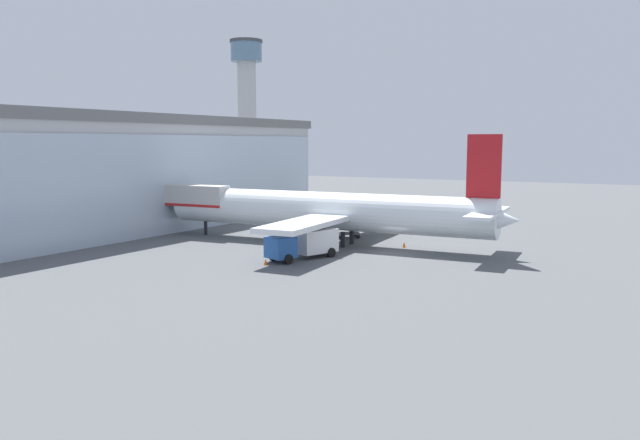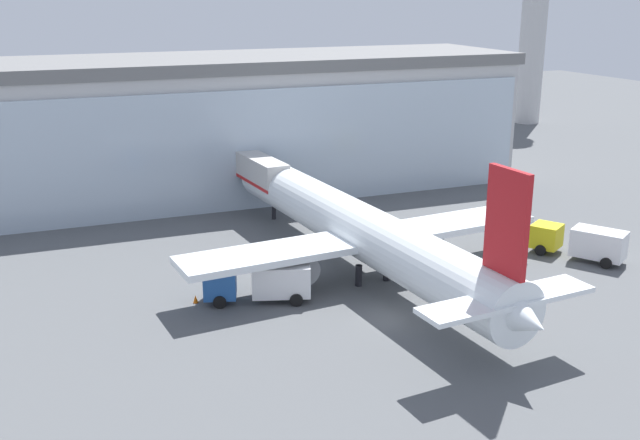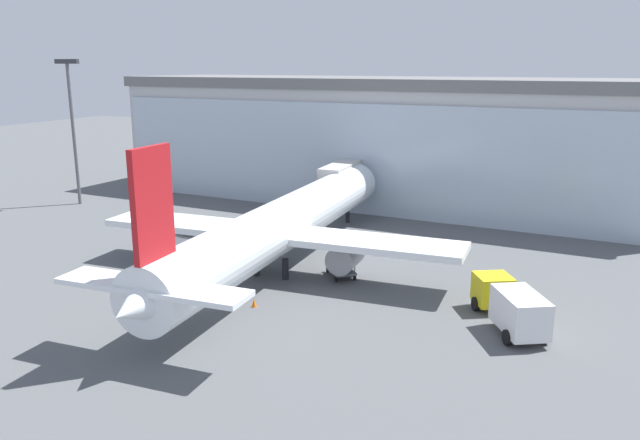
% 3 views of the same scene
% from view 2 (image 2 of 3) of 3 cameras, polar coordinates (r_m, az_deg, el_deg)
% --- Properties ---
extents(ground, '(240.00, 240.00, 0.00)m').
position_cam_2_polar(ground, '(50.17, 5.71, -7.36)').
color(ground, '#545659').
extents(terminal_building, '(63.82, 19.62, 14.18)m').
position_cam_2_polar(terminal_building, '(80.25, -7.24, 7.22)').
color(terminal_building, '#B6B6B6').
rests_on(terminal_building, ground).
extents(jet_bridge, '(2.87, 13.16, 5.88)m').
position_cam_2_polar(jet_bridge, '(72.16, -5.29, 4.07)').
color(jet_bridge, beige).
rests_on(jet_bridge, ground).
extents(airplane, '(28.67, 40.19, 11.57)m').
position_cam_2_polar(airplane, '(56.18, 2.93, -0.70)').
color(airplane, white).
rests_on(airplane, ground).
extents(catering_truck, '(7.61, 4.59, 2.65)m').
position_cam_2_polar(catering_truck, '(52.01, -4.49, -4.66)').
color(catering_truck, '#2659A5').
rests_on(catering_truck, ground).
extents(fuel_truck, '(5.55, 7.42, 2.65)m').
position_cam_2_polar(fuel_truck, '(63.39, 19.28, -1.55)').
color(fuel_truck, yellow).
rests_on(fuel_truck, ground).
extents(baggage_cart, '(3.02, 3.17, 1.50)m').
position_cam_2_polar(baggage_cart, '(59.52, 7.00, -2.86)').
color(baggage_cart, slate).
rests_on(baggage_cart, ground).
extents(safety_cone_nose, '(0.36, 0.36, 0.55)m').
position_cam_2_polar(safety_cone_nose, '(51.84, 8.77, -6.31)').
color(safety_cone_nose, orange).
rests_on(safety_cone_nose, ground).
extents(safety_cone_wingtip, '(0.36, 0.36, 0.55)m').
position_cam_2_polar(safety_cone_wingtip, '(52.68, -9.46, -5.96)').
color(safety_cone_wingtip, orange).
rests_on(safety_cone_wingtip, ground).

